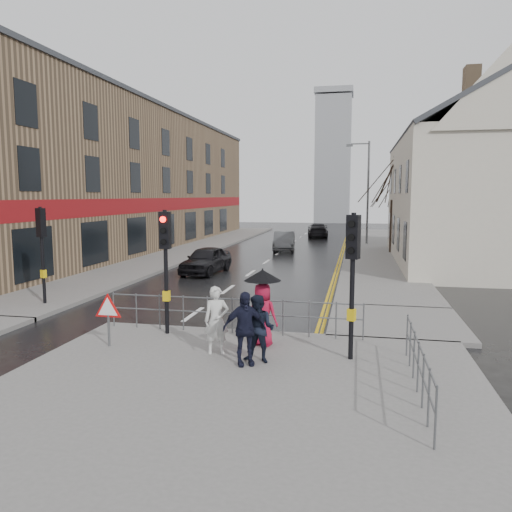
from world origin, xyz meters
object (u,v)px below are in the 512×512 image
at_px(car_mid, 284,241).
at_px(pedestrian_b, 259,329).
at_px(pedestrian_a, 216,320).
at_px(pedestrian_with_umbrella, 262,303).
at_px(car_parked, 206,260).
at_px(pedestrian_d, 244,328).

bearing_deg(car_mid, pedestrian_b, -88.91).
distance_m(pedestrian_a, pedestrian_with_umbrella, 1.32).
xyz_separation_m(pedestrian_a, car_parked, (-4.23, 12.73, -0.27)).
xyz_separation_m(car_parked, car_mid, (2.33, 11.27, -0.00)).
height_order(pedestrian_d, car_parked, pedestrian_d).
distance_m(pedestrian_a, car_parked, 13.42).
height_order(pedestrian_a, pedestrian_d, pedestrian_d).
distance_m(pedestrian_b, pedestrian_d, 0.37).
bearing_deg(car_parked, pedestrian_b, -62.43).
bearing_deg(pedestrian_b, car_mid, 106.66).
distance_m(pedestrian_d, car_parked, 14.34).
xyz_separation_m(pedestrian_b, car_parked, (-5.35, 13.18, -0.24)).
bearing_deg(pedestrian_with_umbrella, pedestrian_a, -137.99).
bearing_deg(pedestrian_a, car_mid, 74.40).
bearing_deg(car_parked, pedestrian_with_umbrella, -60.94).
relative_size(pedestrian_b, car_parked, 0.39).
relative_size(pedestrian_b, car_mid, 0.38).
bearing_deg(pedestrian_a, pedestrian_b, -41.66).
height_order(pedestrian_d, car_mid, pedestrian_d).
height_order(pedestrian_b, car_mid, pedestrian_b).
xyz_separation_m(pedestrian_d, car_mid, (-2.73, 24.68, -0.30)).
xyz_separation_m(pedestrian_a, pedestrian_with_umbrella, (0.96, 0.86, 0.27)).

